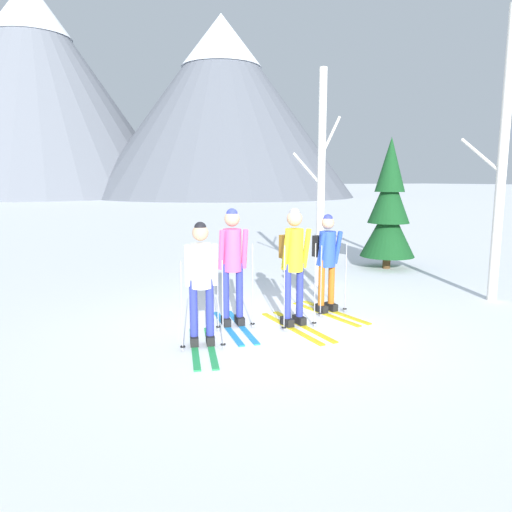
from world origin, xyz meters
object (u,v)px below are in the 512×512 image
birch_tree_tall (321,178)px  birch_tree_slender (502,156)px  skier_in_blue (327,258)px  skier_in_pink (233,262)px  pine_tree_near (389,209)px  skier_in_yellow (294,260)px  skier_in_white (201,277)px

birch_tree_tall → birch_tree_slender: (2.20, -2.56, 0.38)m
skier_in_blue → birch_tree_slender: birch_tree_slender is taller
skier_in_pink → birch_tree_slender: (5.05, -0.59, 1.65)m
pine_tree_near → birch_tree_slender: 3.65m
skier_in_blue → birch_tree_tall: bearing=60.2°
birch_tree_tall → skier_in_yellow: bearing=-130.2°
skier_in_white → birch_tree_tall: 4.61m
skier_in_blue → skier_in_pink: bearing=-178.1°
birch_tree_tall → skier_in_blue: bearing=-119.8°
skier_in_white → skier_in_blue: skier_in_white is taller
skier_in_pink → skier_in_white: bearing=-138.9°
skier_in_pink → pine_tree_near: size_ratio=0.55×
skier_in_pink → pine_tree_near: bearing=27.6°
skier_in_white → birch_tree_slender: 6.01m
skier_in_white → skier_in_yellow: skier_in_yellow is taller
skier_in_pink → birch_tree_tall: size_ratio=0.41×
pine_tree_near → birch_tree_slender: birch_tree_slender is taller
birch_tree_slender → birch_tree_tall: bearing=130.7°
skier_in_blue → pine_tree_near: bearing=37.0°
skier_in_white → skier_in_yellow: size_ratio=0.93×
skier_in_white → skier_in_pink: skier_in_pink is taller
skier_in_yellow → pine_tree_near: 5.64m
skier_in_pink → skier_in_blue: skier_in_pink is taller
skier_in_yellow → birch_tree_slender: size_ratio=0.35×
skier_in_yellow → skier_in_blue: size_ratio=1.08×
skier_in_yellow → pine_tree_near: bearing=35.1°
skier_in_pink → birch_tree_slender: birch_tree_slender is taller
skier_in_white → skier_in_yellow: 1.59m
pine_tree_near → skier_in_white: bearing=-150.6°
pine_tree_near → skier_in_blue: bearing=-143.0°
birch_tree_tall → skier_in_white: bearing=-143.9°
skier_in_yellow → birch_tree_slender: birch_tree_slender is taller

